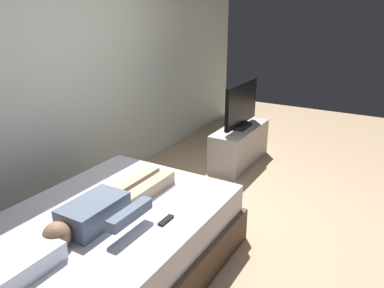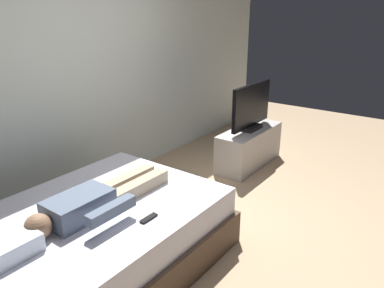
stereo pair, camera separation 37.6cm
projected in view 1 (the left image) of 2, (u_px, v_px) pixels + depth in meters
ground_plane at (229, 233)px, 3.49m from camera, size 10.00×10.00×0.00m
back_wall at (102, 63)px, 4.19m from camera, size 6.40×0.10×2.80m
bed at (105, 248)px, 2.85m from camera, size 2.07×1.48×0.54m
pillow at (15, 263)px, 2.15m from camera, size 0.48×0.34×0.12m
person at (108, 206)px, 2.73m from camera, size 1.26×0.46×0.18m
remote at (166, 220)px, 2.68m from camera, size 0.15×0.04×0.02m
tv_stand at (239, 145)px, 4.99m from camera, size 1.10×0.40×0.50m
tv at (241, 106)px, 4.81m from camera, size 0.88×0.20×0.59m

